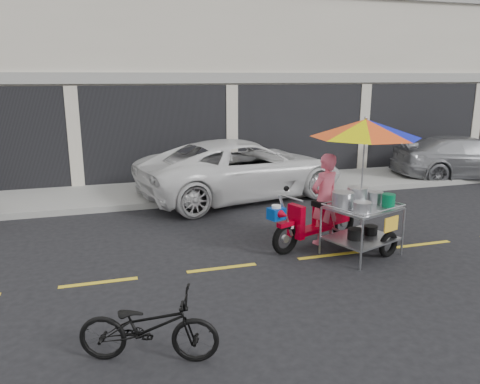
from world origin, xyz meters
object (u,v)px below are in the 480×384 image
object	(u,v)px
silver_pickup	(466,158)
near_bicycle	(149,327)
white_pickup	(243,169)
food_vendor_rig	(349,167)

from	to	relation	value
silver_pickup	near_bicycle	world-z (taller)	silver_pickup
white_pickup	near_bicycle	world-z (taller)	white_pickup
silver_pickup	white_pickup	bearing A→B (deg)	103.15
food_vendor_rig	near_bicycle	bearing A→B (deg)	-166.96
white_pickup	near_bicycle	bearing A→B (deg)	142.24
silver_pickup	near_bicycle	distance (m)	12.69
white_pickup	silver_pickup	size ratio (longest dim) A/B	1.21
near_bicycle	food_vendor_rig	world-z (taller)	food_vendor_rig
food_vendor_rig	white_pickup	bearing A→B (deg)	79.13
silver_pickup	food_vendor_rig	distance (m)	8.12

